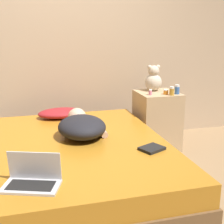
{
  "coord_description": "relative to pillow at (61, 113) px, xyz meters",
  "views": [
    {
      "loc": [
        -0.39,
        -2.54,
        1.4
      ],
      "look_at": [
        0.37,
        0.25,
        0.62
      ],
      "focal_mm": 50.0,
      "sensor_mm": 36.0,
      "label": 1
    }
  ],
  "objects": [
    {
      "name": "pillow",
      "position": [
        0.0,
        0.0,
        0.0
      ],
      "size": [
        0.51,
        0.31,
        0.1
      ],
      "color": "maroon",
      "rests_on": "bed"
    },
    {
      "name": "wall_back",
      "position": [
        0.06,
        0.48,
        0.81
      ],
      "size": [
        8.0,
        0.06,
        2.6
      ],
      "color": "tan",
      "rests_on": "ground_plane"
    },
    {
      "name": "teddy_bear",
      "position": [
        1.11,
        0.04,
        0.32
      ],
      "size": [
        0.2,
        0.2,
        0.31
      ],
      "color": "beige",
      "rests_on": "nightstand"
    },
    {
      "name": "bottle_orange",
      "position": [
        1.16,
        -0.2,
        0.22
      ],
      "size": [
        0.05,
        0.05,
        0.06
      ],
      "color": "orange",
      "rests_on": "nightstand"
    },
    {
      "name": "bottle_blue",
      "position": [
        1.29,
        -0.21,
        0.24
      ],
      "size": [
        0.05,
        0.05,
        0.11
      ],
      "color": "#3866B2",
      "rests_on": "nightstand"
    },
    {
      "name": "nightstand",
      "position": [
        1.12,
        -0.07,
        -0.15
      ],
      "size": [
        0.46,
        0.48,
        0.68
      ],
      "color": "tan",
      "rests_on": "ground_plane"
    },
    {
      "name": "bottle_pink",
      "position": [
        0.98,
        -0.18,
        0.22
      ],
      "size": [
        0.04,
        0.04,
        0.06
      ],
      "color": "pink",
      "rests_on": "nightstand"
    },
    {
      "name": "ground_plane",
      "position": [
        0.06,
        -0.82,
        -0.49
      ],
      "size": [
        12.0,
        12.0,
        0.0
      ],
      "primitive_type": "plane",
      "color": "#937551"
    },
    {
      "name": "book",
      "position": [
        0.61,
        -1.16,
        -0.04
      ],
      "size": [
        0.23,
        0.21,
        0.02
      ],
      "rotation": [
        0.0,
        0.0,
        0.43
      ],
      "color": "black",
      "rests_on": "bed"
    },
    {
      "name": "bed",
      "position": [
        0.06,
        -0.82,
        -0.27
      ],
      "size": [
        1.54,
        2.04,
        0.44
      ],
      "color": "brown",
      "rests_on": "ground_plane"
    },
    {
      "name": "bottle_amber",
      "position": [
        1.2,
        -0.26,
        0.24
      ],
      "size": [
        0.05,
        0.05,
        0.1
      ],
      "color": "gold",
      "rests_on": "nightstand"
    },
    {
      "name": "laptop",
      "position": [
        -0.35,
        -1.52,
        -0.0
      ],
      "size": [
        0.4,
        0.3,
        0.21
      ],
      "rotation": [
        0.0,
        0.0,
        -0.35
      ],
      "color": "silver",
      "rests_on": "bed"
    },
    {
      "name": "person_lying",
      "position": [
        0.12,
        -0.65,
        0.04
      ],
      "size": [
        0.45,
        0.7,
        0.19
      ],
      "rotation": [
        0.0,
        0.0,
        -0.03
      ],
      "color": "black",
      "rests_on": "bed"
    }
  ]
}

